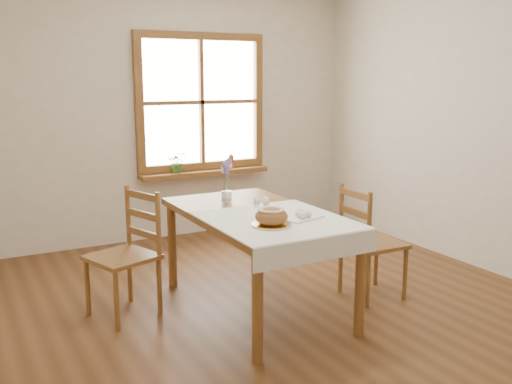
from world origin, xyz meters
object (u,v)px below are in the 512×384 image
dining_table (256,223)px  flower_vase (227,198)px  chair_left (122,255)px  chair_right (373,242)px  bread_plate (271,225)px

dining_table → flower_vase: flower_vase is taller
chair_left → chair_right: bearing=53.6°
chair_right → flower_vase: (-0.99, 0.59, 0.35)m
chair_left → flower_vase: size_ratio=10.34×
dining_table → bread_plate: bearing=-105.1°
flower_vase → chair_right: bearing=-30.7°
chair_left → chair_right: size_ratio=1.02×
chair_left → chair_right: 1.93m
bread_plate → dining_table: bearing=74.9°
bread_plate → chair_right: bearing=11.0°
chair_right → bread_plate: 1.11m
chair_left → bread_plate: size_ratio=3.62×
chair_right → flower_vase: size_ratio=10.09×
dining_table → flower_vase: (-0.06, 0.37, 0.13)m
flower_vase → bread_plate: bearing=-93.8°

